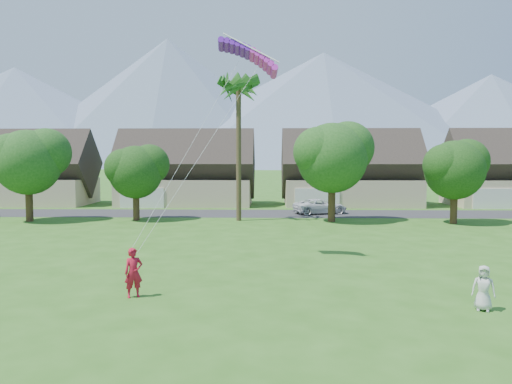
{
  "coord_description": "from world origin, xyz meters",
  "views": [
    {
      "loc": [
        0.66,
        -14.65,
        5.52
      ],
      "look_at": [
        0.0,
        10.0,
        3.8
      ],
      "focal_mm": 35.0,
      "sensor_mm": 36.0,
      "label": 1
    }
  ],
  "objects_px": {
    "kite_flyer": "(134,273)",
    "parafoil_kite": "(250,54)",
    "watcher": "(484,288)",
    "parked_car": "(320,206)"
  },
  "relations": [
    {
      "from": "parked_car",
      "to": "parafoil_kite",
      "type": "xyz_separation_m",
      "value": [
        -6.0,
        -21.95,
        10.25
      ]
    },
    {
      "from": "kite_flyer",
      "to": "watcher",
      "type": "xyz_separation_m",
      "value": [
        13.06,
        -1.37,
        -0.16
      ]
    },
    {
      "from": "kite_flyer",
      "to": "parafoil_kite",
      "type": "height_order",
      "value": "parafoil_kite"
    },
    {
      "from": "parafoil_kite",
      "to": "watcher",
      "type": "bearing_deg",
      "value": -39.85
    },
    {
      "from": "parked_car",
      "to": "kite_flyer",
      "type": "bearing_deg",
      "value": 142.04
    },
    {
      "from": "kite_flyer",
      "to": "parafoil_kite",
      "type": "relative_size",
      "value": 0.56
    },
    {
      "from": "watcher",
      "to": "parafoil_kite",
      "type": "xyz_separation_m",
      "value": [
        -8.74,
        8.85,
        10.16
      ]
    },
    {
      "from": "watcher",
      "to": "parafoil_kite",
      "type": "bearing_deg",
      "value": 155.94
    },
    {
      "from": "kite_flyer",
      "to": "parked_car",
      "type": "relative_size",
      "value": 0.37
    },
    {
      "from": "parafoil_kite",
      "to": "parked_car",
      "type": "bearing_deg",
      "value": 80.21
    }
  ]
}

